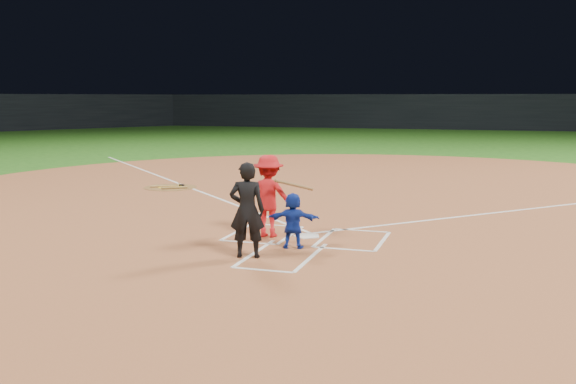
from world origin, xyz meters
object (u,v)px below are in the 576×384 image
(home_plate, at_px, (307,236))
(catcher, at_px, (293,220))
(batter_at_plate, at_px, (269,196))
(umpire, at_px, (247,210))
(on_deck_circle, at_px, (170,187))

(home_plate, xyz_separation_m, catcher, (0.02, -1.09, 0.54))
(batter_at_plate, bearing_deg, catcher, -47.09)
(umpire, bearing_deg, on_deck_circle, -69.51)
(home_plate, relative_size, batter_at_plate, 0.35)
(home_plate, relative_size, catcher, 0.55)
(on_deck_circle, xyz_separation_m, batter_at_plate, (5.48, -6.03, 0.86))
(home_plate, xyz_separation_m, batter_at_plate, (-0.77, -0.24, 0.85))
(home_plate, bearing_deg, umpire, 74.53)
(home_plate, relative_size, umpire, 0.34)
(home_plate, distance_m, on_deck_circle, 8.52)
(umpire, height_order, batter_at_plate, umpire)
(on_deck_circle, bearing_deg, umpire, -54.00)
(on_deck_circle, relative_size, batter_at_plate, 0.99)
(on_deck_circle, xyz_separation_m, catcher, (6.27, -6.88, 0.54))
(on_deck_circle, height_order, umpire, umpire)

